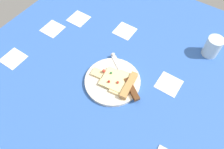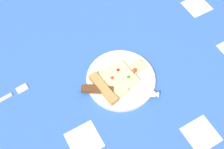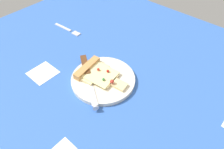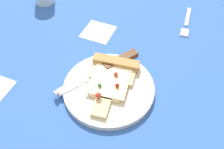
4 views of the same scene
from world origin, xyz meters
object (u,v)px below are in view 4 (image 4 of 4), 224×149
at_px(pizza_slice, 112,76).
at_px(knife, 106,68).
at_px(plate, 109,88).
at_px(fork, 187,23).

distance_m(pizza_slice, knife, 0.03).
height_order(pizza_slice, knife, pizza_slice).
bearing_deg(pizza_slice, plate, 90.12).
bearing_deg(plate, fork, -110.35).
bearing_deg(fork, knife, 57.70).
height_order(pizza_slice, fork, pizza_slice).
distance_m(plate, fork, 0.36).
relative_size(pizza_slice, knife, 0.87).
bearing_deg(fork, plate, 65.24).
xyz_separation_m(plate, pizza_slice, (0.00, -0.03, 0.02)).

